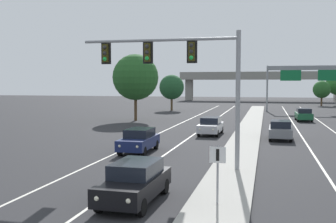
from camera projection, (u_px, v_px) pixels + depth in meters
median_island at (240, 151)px, 27.26m from camera, size 2.40×110.00×0.15m
lane_stripe_oncoming_center at (190, 137)px, 35.16m from camera, size 0.14×100.00×0.01m
lane_stripe_receding_center at (304, 141)px, 32.94m from camera, size 0.14×100.00×0.01m
edge_stripe_left at (154, 136)px, 35.94m from camera, size 0.14×100.00×0.01m
overhead_signal_mast at (181, 67)px, 21.61m from camera, size 8.61×0.44×7.20m
median_sign_post at (218, 166)px, 15.04m from camera, size 0.60×0.10×2.20m
car_oncoming_black at (135, 181)px, 15.84m from camera, size 1.91×4.51×1.58m
car_oncoming_navy at (139, 140)px, 27.42m from camera, size 1.85×4.48×1.58m
car_oncoming_silver at (211, 126)px, 36.67m from camera, size 1.91×4.51×1.58m
car_receding_grey at (280, 130)px, 33.60m from camera, size 1.89×4.50×1.58m
car_receding_green at (304, 114)px, 49.92m from camera, size 1.90×4.50×1.58m
highway_sign_gantry at (309, 74)px, 64.72m from camera, size 13.28×0.42×7.50m
overpass_bridge at (261, 79)px, 107.26m from camera, size 42.40×6.40×7.65m
tree_far_left_a at (172, 87)px, 69.29m from camera, size 4.22×4.22×6.10m
tree_far_left_c at (135, 77)px, 50.31m from camera, size 5.70×5.70×8.25m
tree_far_right_c at (322, 90)px, 83.36m from camera, size 3.57×3.57×5.17m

